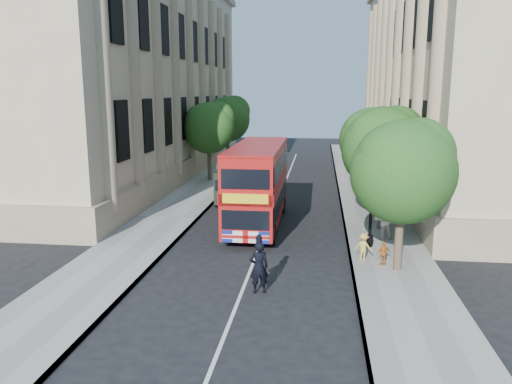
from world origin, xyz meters
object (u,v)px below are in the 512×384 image
(lamp_post, at_px, (372,195))
(double_decker_bus, at_px, (258,182))
(police_constable, at_px, (259,267))
(box_van, at_px, (232,182))
(woman_pedestrian, at_px, (383,220))

(lamp_post, height_order, double_decker_bus, lamp_post)
(double_decker_bus, xyz_separation_m, police_constable, (1.15, -8.95, -1.40))
(box_van, xyz_separation_m, police_constable, (3.50, -14.53, -0.34))
(lamp_post, distance_m, box_van, 11.90)
(lamp_post, xyz_separation_m, woman_pedestrian, (0.72, 1.23, -1.46))
(double_decker_bus, relative_size, police_constable, 4.88)
(woman_pedestrian, bearing_deg, box_van, -54.91)
(lamp_post, relative_size, box_van, 1.10)
(box_van, xyz_separation_m, woman_pedestrian, (8.61, -7.58, -0.23))
(double_decker_bus, height_order, police_constable, double_decker_bus)
(lamp_post, height_order, box_van, lamp_post)
(police_constable, height_order, woman_pedestrian, woman_pedestrian)
(lamp_post, distance_m, police_constable, 7.37)
(box_van, relative_size, woman_pedestrian, 2.53)
(box_van, height_order, police_constable, box_van)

